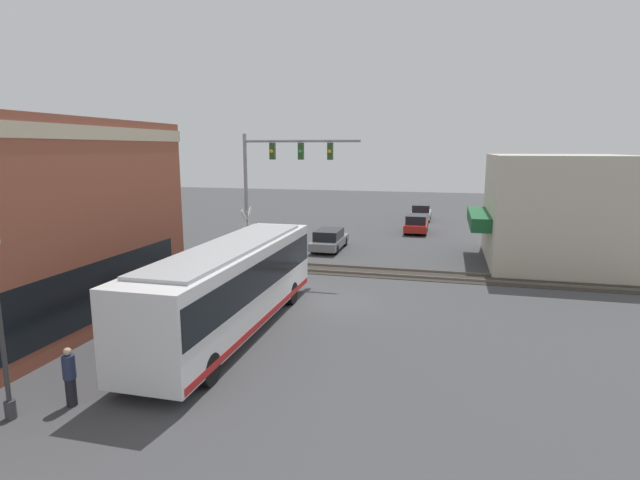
{
  "coord_description": "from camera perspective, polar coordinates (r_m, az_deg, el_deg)",
  "views": [
    {
      "loc": [
        -21.34,
        -4.91,
        6.93
      ],
      "look_at": [
        4.7,
        1.7,
        1.97
      ],
      "focal_mm": 28.0,
      "sensor_mm": 36.0,
      "label": 1
    }
  ],
  "objects": [
    {
      "name": "parked_car_silver",
      "position": [
        49.69,
        11.48,
        3.06
      ],
      "size": [
        4.23,
        1.82,
        1.55
      ],
      "color": "#B7B7BC",
      "rests_on": "ground"
    },
    {
      "name": "traffic_signal_gantry",
      "position": [
        27.82,
        -4.97,
        7.77
      ],
      "size": [
        0.42,
        6.6,
        7.71
      ],
      "color": "gray",
      "rests_on": "ground"
    },
    {
      "name": "shop_building",
      "position": [
        33.11,
        25.15,
        3.11
      ],
      "size": [
        9.18,
        8.68,
        6.54
      ],
      "color": "beige",
      "rests_on": "ground"
    },
    {
      "name": "pedestrian_by_lamp",
      "position": [
        15.54,
        -26.69,
        -13.75
      ],
      "size": [
        0.34,
        0.34,
        1.67
      ],
      "color": "black",
      "rests_on": "ground"
    },
    {
      "name": "crossing_signal",
      "position": [
        27.09,
        -8.33,
        0.5
      ],
      "size": [
        1.41,
        1.18,
        3.81
      ],
      "color": "gray",
      "rests_on": "ground"
    },
    {
      "name": "city_bus",
      "position": [
        19.16,
        -10.07,
        -4.99
      ],
      "size": [
        12.11,
        2.59,
        3.4
      ],
      "color": "white",
      "rests_on": "ground"
    },
    {
      "name": "parked_car_red",
      "position": [
        42.14,
        10.95,
        1.76
      ],
      "size": [
        4.25,
        1.82,
        1.51
      ],
      "color": "#B21E19",
      "rests_on": "ground"
    },
    {
      "name": "parked_car_grey",
      "position": [
        34.46,
        1.07,
        -0.01
      ],
      "size": [
        4.79,
        1.82,
        1.43
      ],
      "color": "slate",
      "rests_on": "ground"
    },
    {
      "name": "ground_plane",
      "position": [
        22.97,
        1.24,
        -7.1
      ],
      "size": [
        120.0,
        120.0,
        0.0
      ],
      "primitive_type": "plane",
      "color": "#424244"
    },
    {
      "name": "rail_track_near",
      "position": [
        28.62,
        3.95,
        -3.52
      ],
      "size": [
        2.6,
        60.0,
        0.15
      ],
      "color": "#332D28",
      "rests_on": "ground"
    }
  ]
}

